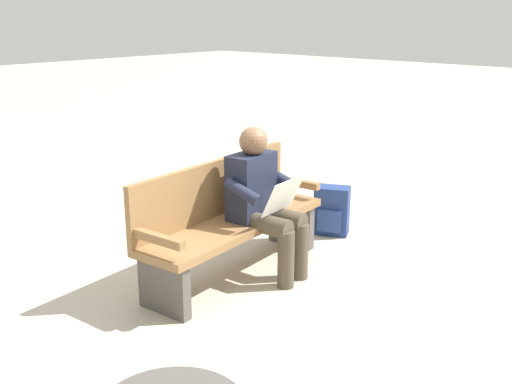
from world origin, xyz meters
The scene contains 4 objects.
ground_plane centered at (0.00, 0.00, 0.00)m, with size 40.00×40.00×0.00m, color #B7AD99.
bench_near centered at (0.01, -0.07, 0.46)m, with size 1.84×0.65×0.90m.
person_seated centered at (-0.16, 0.15, 0.63)m, with size 0.60×0.60×1.18m.
backpack centered at (-1.27, 0.03, 0.22)m, with size 0.32×0.37×0.46m.
Camera 1 is at (3.22, 3.10, 2.03)m, focal length 42.60 mm.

